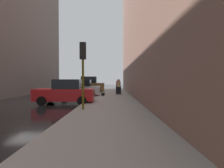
{
  "coord_description": "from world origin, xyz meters",
  "views": [
    {
      "loc": [
        6.12,
        -12.59,
        1.71
      ],
      "look_at": [
        6.01,
        4.88,
        1.36
      ],
      "focal_mm": 28.0,
      "sensor_mm": 36.0,
      "label": 1
    }
  ],
  "objects_px": {
    "parked_silver_sedan": "(80,89)",
    "parked_bronze_suv": "(88,85)",
    "parked_red_hatchback": "(66,92)",
    "pedestrian_in_red_jacket": "(118,86)",
    "duffel_bag": "(103,94)",
    "pedestrian_in_tan_coat": "(119,86)",
    "traffic_light": "(83,61)",
    "fire_hydrant": "(97,92)"
  },
  "relations": [
    {
      "from": "traffic_light",
      "to": "pedestrian_in_red_jacket",
      "type": "xyz_separation_m",
      "value": [
        2.17,
        11.27,
        -1.65
      ]
    },
    {
      "from": "parked_red_hatchback",
      "to": "pedestrian_in_red_jacket",
      "type": "relative_size",
      "value": 2.49
    },
    {
      "from": "pedestrian_in_red_jacket",
      "to": "duffel_bag",
      "type": "bearing_deg",
      "value": -121.82
    },
    {
      "from": "parked_bronze_suv",
      "to": "duffel_bag",
      "type": "height_order",
      "value": "parked_bronze_suv"
    },
    {
      "from": "parked_bronze_suv",
      "to": "traffic_light",
      "type": "relative_size",
      "value": 1.29
    },
    {
      "from": "pedestrian_in_tan_coat",
      "to": "duffel_bag",
      "type": "xyz_separation_m",
      "value": [
        -1.7,
        -1.41,
        -0.81
      ]
    },
    {
      "from": "parked_silver_sedan",
      "to": "duffel_bag",
      "type": "distance_m",
      "value": 2.5
    },
    {
      "from": "pedestrian_in_red_jacket",
      "to": "fire_hydrant",
      "type": "bearing_deg",
      "value": -129.12
    },
    {
      "from": "parked_bronze_suv",
      "to": "duffel_bag",
      "type": "distance_m",
      "value": 6.5
    },
    {
      "from": "fire_hydrant",
      "to": "pedestrian_in_tan_coat",
      "type": "xyz_separation_m",
      "value": [
        2.32,
        1.56,
        0.61
      ]
    },
    {
      "from": "parked_silver_sedan",
      "to": "pedestrian_in_tan_coat",
      "type": "bearing_deg",
      "value": 16.27
    },
    {
      "from": "parked_bronze_suv",
      "to": "pedestrian_in_tan_coat",
      "type": "xyz_separation_m",
      "value": [
        4.12,
        -4.58,
        0.07
      ]
    },
    {
      "from": "parked_red_hatchback",
      "to": "traffic_light",
      "type": "xyz_separation_m",
      "value": [
        1.85,
        -3.36,
        1.91
      ]
    },
    {
      "from": "traffic_light",
      "to": "duffel_bag",
      "type": "bearing_deg",
      "value": 86.22
    },
    {
      "from": "parked_red_hatchback",
      "to": "duffel_bag",
      "type": "distance_m",
      "value": 5.88
    },
    {
      "from": "parked_silver_sedan",
      "to": "fire_hydrant",
      "type": "xyz_separation_m",
      "value": [
        1.8,
        -0.36,
        -0.35
      ]
    },
    {
      "from": "parked_red_hatchback",
      "to": "pedestrian_in_tan_coat",
      "type": "xyz_separation_m",
      "value": [
        4.12,
        6.74,
        0.26
      ]
    },
    {
      "from": "fire_hydrant",
      "to": "pedestrian_in_red_jacket",
      "type": "bearing_deg",
      "value": 50.88
    },
    {
      "from": "parked_red_hatchback",
      "to": "parked_bronze_suv",
      "type": "height_order",
      "value": "parked_bronze_suv"
    },
    {
      "from": "parked_red_hatchback",
      "to": "duffel_bag",
      "type": "height_order",
      "value": "parked_red_hatchback"
    },
    {
      "from": "fire_hydrant",
      "to": "parked_red_hatchback",
      "type": "bearing_deg",
      "value": -109.21
    },
    {
      "from": "parked_bronze_suv",
      "to": "traffic_light",
      "type": "height_order",
      "value": "traffic_light"
    },
    {
      "from": "parked_silver_sedan",
      "to": "pedestrian_in_red_jacket",
      "type": "bearing_deg",
      "value": 30.52
    },
    {
      "from": "parked_bronze_suv",
      "to": "pedestrian_in_tan_coat",
      "type": "distance_m",
      "value": 6.16
    },
    {
      "from": "fire_hydrant",
      "to": "duffel_bag",
      "type": "xyz_separation_m",
      "value": [
        0.62,
        0.16,
        -0.21
      ]
    },
    {
      "from": "parked_silver_sedan",
      "to": "pedestrian_in_tan_coat",
      "type": "relative_size",
      "value": 2.49
    },
    {
      "from": "parked_red_hatchback",
      "to": "parked_silver_sedan",
      "type": "relative_size",
      "value": 1.0
    },
    {
      "from": "fire_hydrant",
      "to": "pedestrian_in_tan_coat",
      "type": "distance_m",
      "value": 2.86
    },
    {
      "from": "traffic_light",
      "to": "parked_silver_sedan",
      "type": "bearing_deg",
      "value": 101.77
    },
    {
      "from": "fire_hydrant",
      "to": "pedestrian_in_tan_coat",
      "type": "relative_size",
      "value": 0.41
    },
    {
      "from": "parked_silver_sedan",
      "to": "fire_hydrant",
      "type": "height_order",
      "value": "parked_silver_sedan"
    },
    {
      "from": "traffic_light",
      "to": "duffel_bag",
      "type": "xyz_separation_m",
      "value": [
        0.57,
        8.69,
        -2.47
      ]
    },
    {
      "from": "parked_silver_sedan",
      "to": "traffic_light",
      "type": "relative_size",
      "value": 1.18
    },
    {
      "from": "parked_bronze_suv",
      "to": "traffic_light",
      "type": "xyz_separation_m",
      "value": [
        1.85,
        -14.68,
        1.73
      ]
    },
    {
      "from": "parked_bronze_suv",
      "to": "fire_hydrant",
      "type": "xyz_separation_m",
      "value": [
        1.8,
        -6.14,
        -0.54
      ]
    },
    {
      "from": "parked_red_hatchback",
      "to": "parked_silver_sedan",
      "type": "distance_m",
      "value": 5.54
    },
    {
      "from": "parked_silver_sedan",
      "to": "parked_bronze_suv",
      "type": "relative_size",
      "value": 0.91
    },
    {
      "from": "pedestrian_in_tan_coat",
      "to": "parked_red_hatchback",
      "type": "bearing_deg",
      "value": -121.46
    },
    {
      "from": "duffel_bag",
      "to": "pedestrian_in_tan_coat",
      "type": "bearing_deg",
      "value": 39.7
    },
    {
      "from": "parked_bronze_suv",
      "to": "parked_silver_sedan",
      "type": "bearing_deg",
      "value": -90.0
    },
    {
      "from": "fire_hydrant",
      "to": "pedestrian_in_red_jacket",
      "type": "distance_m",
      "value": 3.58
    },
    {
      "from": "traffic_light",
      "to": "pedestrian_in_tan_coat",
      "type": "relative_size",
      "value": 2.11
    }
  ]
}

